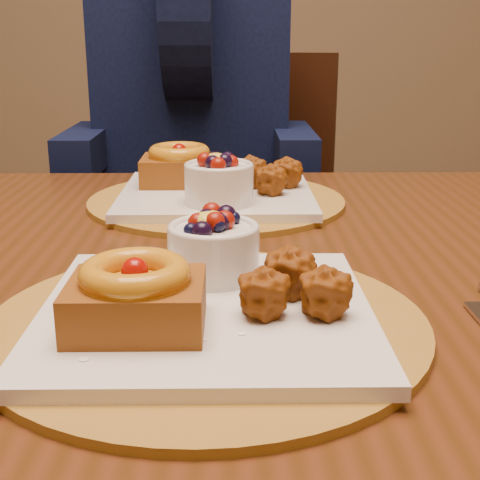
# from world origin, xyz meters

# --- Properties ---
(dining_table) EXTENTS (1.60, 0.90, 0.76)m
(dining_table) POSITION_xyz_m (0.02, -0.04, 0.68)
(dining_table) COLOR #3D200B
(dining_table) RESTS_ON ground
(place_setting_near) EXTENTS (0.38, 0.38, 0.08)m
(place_setting_near) POSITION_xyz_m (0.02, -0.26, 0.78)
(place_setting_near) COLOR brown
(place_setting_near) RESTS_ON dining_table
(place_setting_far) EXTENTS (0.38, 0.38, 0.09)m
(place_setting_far) POSITION_xyz_m (0.02, 0.17, 0.78)
(place_setting_far) COLOR brown
(place_setting_far) RESTS_ON dining_table
(chair_far) EXTENTS (0.55, 0.55, 0.95)m
(chair_far) POSITION_xyz_m (0.06, 0.88, 0.53)
(chair_far) COLOR black
(chair_far) RESTS_ON ground
(diner) EXTENTS (0.51, 0.49, 0.84)m
(diner) POSITION_xyz_m (-0.04, 0.71, 0.89)
(diner) COLOR black
(diner) RESTS_ON ground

